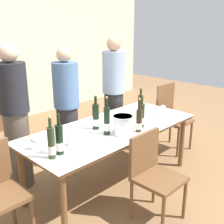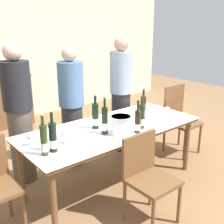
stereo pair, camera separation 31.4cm
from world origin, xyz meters
TOP-DOWN VIEW (x-y plane):
  - ground_plane at (0.00, 0.00)m, footprint 12.00×12.00m
  - dining_table at (0.00, 0.00)m, footprint 2.12×0.91m
  - ice_bucket at (-0.06, -0.22)m, footprint 0.22×0.22m
  - wine_bottle_0 at (0.24, -0.24)m, footprint 0.07×0.07m
  - wine_bottle_1 at (-0.92, -0.16)m, footprint 0.07×0.07m
  - wine_bottle_2 at (0.10, -0.31)m, footprint 0.07×0.07m
  - wine_bottle_3 at (-0.17, 0.09)m, footprint 0.08×0.08m
  - wine_bottle_4 at (0.45, -0.04)m, footprint 0.07×0.07m
  - wine_bottle_5 at (-0.19, -0.11)m, footprint 0.07×0.07m
  - wine_bottle_6 at (-0.82, -0.14)m, footprint 0.07×0.07m
  - wine_glass_0 at (-0.64, -0.07)m, footprint 0.09×0.09m
  - wine_glass_1 at (0.75, -0.18)m, footprint 0.08×0.08m
  - wine_glass_2 at (-0.93, 0.11)m, footprint 0.08×0.08m
  - chair_right_end at (1.36, 0.09)m, footprint 0.42×0.42m
  - chair_near_front at (-0.14, -0.69)m, footprint 0.42×0.42m
  - person_host at (-0.77, 0.77)m, footprint 0.33×0.33m
  - person_guest_left at (-0.06, 0.76)m, footprint 0.33×0.33m
  - person_guest_right at (0.75, 0.69)m, footprint 0.33×0.33m

SIDE VIEW (x-z plane):
  - ground_plane at x=0.00m, z-range 0.00..0.00m
  - chair_near_front at x=-0.14m, z-range 0.07..0.94m
  - chair_right_end at x=1.36m, z-range 0.07..1.06m
  - dining_table at x=0.00m, z-range 0.30..1.04m
  - person_guest_left at x=-0.06m, z-range 0.00..1.60m
  - wine_glass_2 at x=-0.93m, z-range 0.76..0.89m
  - wine_glass_0 at x=-0.64m, z-range 0.76..0.90m
  - wine_glass_1 at x=0.75m, z-range 0.76..0.90m
  - ice_bucket at x=-0.06m, z-range 0.74..0.94m
  - person_host at x=-0.77m, z-range 0.01..1.69m
  - person_guest_right at x=0.75m, z-range 0.00..1.70m
  - wine_bottle_2 at x=0.10m, z-range 0.67..1.05m
  - wine_bottle_0 at x=0.24m, z-range 0.68..1.05m
  - wine_bottle_6 at x=-0.82m, z-range 0.68..1.06m
  - wine_bottle_3 at x=-0.17m, z-range 0.67..1.07m
  - wine_bottle_1 at x=-0.92m, z-range 0.68..1.07m
  - wine_bottle_4 at x=0.45m, z-range 0.68..1.07m
  - wine_bottle_5 at x=-0.19m, z-range 0.67..1.08m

